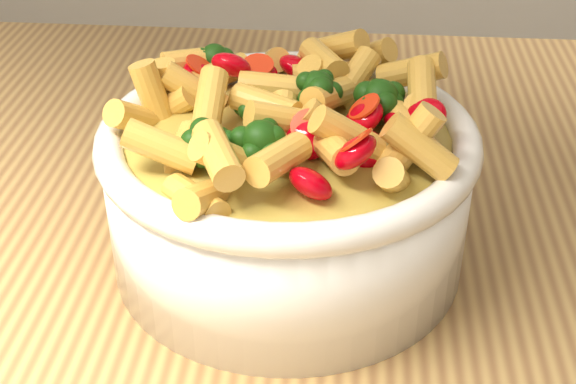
{
  "coord_description": "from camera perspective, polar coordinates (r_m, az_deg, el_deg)",
  "views": [
    {
      "loc": [
        -0.05,
        -0.51,
        1.26
      ],
      "look_at": [
        -0.09,
        -0.04,
        0.95
      ],
      "focal_mm": 50.0,
      "sensor_mm": 36.0,
      "label": 1
    }
  ],
  "objects": [
    {
      "name": "pasta_salad",
      "position": [
        0.52,
        0.0,
        6.43
      ],
      "size": [
        0.2,
        0.2,
        0.05
      ],
      "color": "#FEBC50",
      "rests_on": "serving_bowl"
    },
    {
      "name": "table",
      "position": [
        0.68,
        7.72,
        -9.66
      ],
      "size": [
        1.2,
        0.8,
        0.9
      ],
      "color": "#B1884C",
      "rests_on": "ground"
    },
    {
      "name": "serving_bowl",
      "position": [
        0.56,
        -0.0,
        0.12
      ],
      "size": [
        0.26,
        0.26,
        0.11
      ],
      "color": "white",
      "rests_on": "table"
    }
  ]
}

